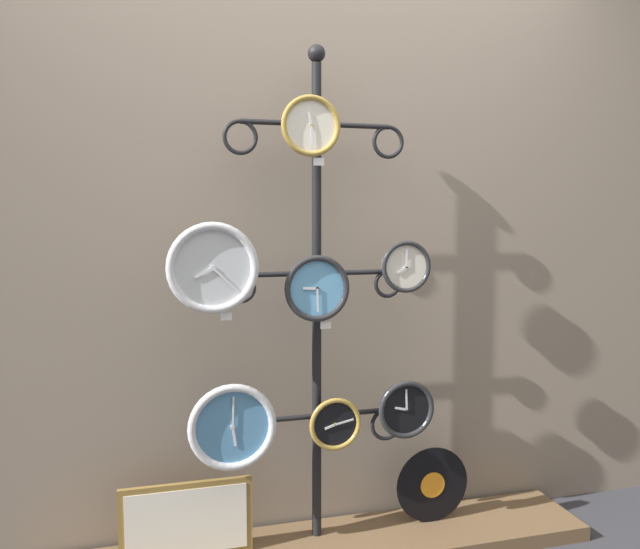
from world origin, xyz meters
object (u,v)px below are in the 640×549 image
Objects in this scene: display_stand at (317,397)px; clock_top_center at (311,126)px; clock_middle_right at (406,267)px; clock_bottom_center at (335,424)px; clock_bottom_right at (406,409)px; clock_middle_left at (213,268)px; vinyl_record at (432,485)px; picture_frame at (187,521)px; clock_middle_center at (317,288)px; clock_bottom_left at (232,427)px.

display_stand is 8.89× the size of clock_top_center.
clock_middle_right is 0.66m from clock_bottom_center.
clock_top_center reaches higher than clock_bottom_right.
clock_middle_left is at bearing -178.75° from clock_bottom_right.
clock_middle_right is at bearing -162.06° from vinyl_record.
clock_middle_left is 0.75m from clock_middle_right.
clock_top_center is at bearing -117.12° from display_stand.
picture_frame is (-0.85, 0.03, -0.93)m from clock_middle_right.
clock_middle_center is 1.00m from vinyl_record.
clock_middle_center is (0.38, 0.02, -0.09)m from clock_middle_left.
picture_frame is (-0.17, 0.06, -0.36)m from clock_bottom_left.
clock_bottom_right is (0.74, 0.02, -0.57)m from clock_middle_left.
vinyl_record is at bearing -2.84° from display_stand.
clock_middle_right is 0.89m from clock_bottom_left.
display_stand is 0.45m from clock_middle_center.
clock_middle_right is 0.64× the size of vinyl_record.
clock_middle_center is at bearing -6.39° from picture_frame.
clock_top_center reaches higher than clock_bottom_left.
clock_top_center is 0.96× the size of clock_bottom_right.
clock_bottom_left reaches higher than clock_bottom_right.
clock_bottom_left is (0.06, 0.02, -0.58)m from clock_middle_left.
clock_middle_center is 1.07× the size of clock_bottom_right.
vinyl_record is (0.84, 0.08, -0.35)m from clock_bottom_left.
clock_bottom_right reaches higher than picture_frame.
clock_bottom_right is at bearing -3.51° from clock_bottom_center.
clock_top_center is at bearing 158.75° from clock_middle_center.
picture_frame is at bearing -178.84° from vinyl_record.
display_stand is at bearing 167.66° from clock_middle_right.
clock_top_center is 0.69× the size of clock_middle_left.
display_stand reaches higher than clock_top_center.
picture_frame is (-0.51, -0.04, -0.42)m from display_stand.
clock_bottom_left reaches higher than picture_frame.
clock_middle_right is 0.99× the size of clock_bottom_center.
clock_bottom_center is 0.65m from picture_frame.
clock_middle_center is at bearing 0.18° from clock_bottom_left.
display_stand reaches higher than clock_middle_left.
display_stand reaches higher than clock_middle_right.
display_stand reaches higher than clock_middle_center.
clock_middle_left is 0.66× the size of picture_frame.
display_stand is at bearing 177.16° from vinyl_record.
vinyl_record is at bearing 8.22° from clock_middle_center.
clock_bottom_left is at bearing -177.81° from clock_middle_right.
display_stand is at bearing 16.49° from clock_middle_left.
clock_bottom_right reaches higher than clock_bottom_center.
vinyl_record is at bearing 8.05° from clock_bottom_center.
display_stand is 6.08× the size of clock_bottom_left.
display_stand is 0.36m from clock_bottom_left.
clock_middle_center is 0.78× the size of vinyl_record.
clock_middle_right is at bearing -1.98° from picture_frame.
clock_bottom_center is 0.55m from vinyl_record.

